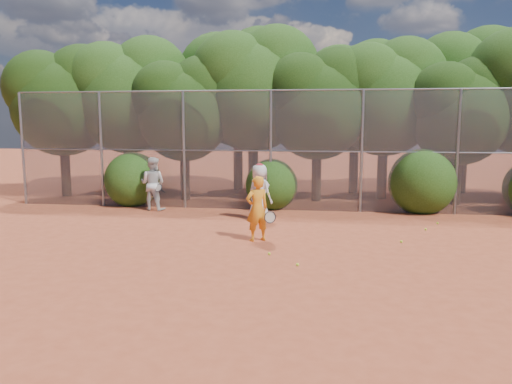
# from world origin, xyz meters

# --- Properties ---
(ground) EXTENTS (80.00, 80.00, 0.00)m
(ground) POSITION_xyz_m (0.00, 0.00, 0.00)
(ground) COLOR #A54125
(ground) RESTS_ON ground
(fence_back) EXTENTS (20.05, 0.09, 4.03)m
(fence_back) POSITION_xyz_m (-0.12, 6.00, 2.05)
(fence_back) COLOR gray
(fence_back) RESTS_ON ground
(tree_0) EXTENTS (4.38, 3.81, 6.00)m
(tree_0) POSITION_xyz_m (-9.44, 8.04, 3.93)
(tree_0) COLOR black
(tree_0) RESTS_ON ground
(tree_1) EXTENTS (4.64, 4.03, 6.35)m
(tree_1) POSITION_xyz_m (-6.94, 8.54, 4.16)
(tree_1) COLOR black
(tree_1) RESTS_ON ground
(tree_2) EXTENTS (3.99, 3.47, 5.47)m
(tree_2) POSITION_xyz_m (-4.45, 7.83, 3.58)
(tree_2) COLOR black
(tree_2) RESTS_ON ground
(tree_3) EXTENTS (4.89, 4.26, 6.70)m
(tree_3) POSITION_xyz_m (-1.94, 8.84, 4.40)
(tree_3) COLOR black
(tree_3) RESTS_ON ground
(tree_4) EXTENTS (4.19, 3.64, 5.73)m
(tree_4) POSITION_xyz_m (0.55, 8.24, 3.76)
(tree_4) COLOR black
(tree_4) RESTS_ON ground
(tree_5) EXTENTS (4.51, 3.92, 6.17)m
(tree_5) POSITION_xyz_m (3.06, 9.04, 4.05)
(tree_5) COLOR black
(tree_5) RESTS_ON ground
(tree_6) EXTENTS (3.86, 3.36, 5.29)m
(tree_6) POSITION_xyz_m (5.55, 8.03, 3.47)
(tree_6) COLOR black
(tree_6) RESTS_ON ground
(tree_9) EXTENTS (4.83, 4.20, 6.62)m
(tree_9) POSITION_xyz_m (-7.94, 10.84, 4.34)
(tree_9) COLOR black
(tree_9) RESTS_ON ground
(tree_10) EXTENTS (5.15, 4.48, 7.06)m
(tree_10) POSITION_xyz_m (-2.93, 11.05, 4.63)
(tree_10) COLOR black
(tree_10) RESTS_ON ground
(tree_11) EXTENTS (4.64, 4.03, 6.35)m
(tree_11) POSITION_xyz_m (2.06, 10.64, 4.16)
(tree_11) COLOR black
(tree_11) RESTS_ON ground
(tree_12) EXTENTS (5.02, 4.37, 6.88)m
(tree_12) POSITION_xyz_m (6.56, 11.24, 4.51)
(tree_12) COLOR black
(tree_12) RESTS_ON ground
(bush_0) EXTENTS (2.00, 2.00, 2.00)m
(bush_0) POSITION_xyz_m (-6.00, 6.30, 1.00)
(bush_0) COLOR #1E3F0F
(bush_0) RESTS_ON ground
(bush_1) EXTENTS (1.80, 1.80, 1.80)m
(bush_1) POSITION_xyz_m (-1.00, 6.30, 0.90)
(bush_1) COLOR #1E3F0F
(bush_1) RESTS_ON ground
(bush_2) EXTENTS (2.20, 2.20, 2.20)m
(bush_2) POSITION_xyz_m (4.00, 6.30, 1.10)
(bush_2) COLOR #1E3F0F
(bush_2) RESTS_ON ground
(player_yellow) EXTENTS (0.86, 0.65, 1.64)m
(player_yellow) POSITION_xyz_m (-0.83, 1.51, 0.82)
(player_yellow) COLOR orange
(player_yellow) RESTS_ON ground
(player_teen) EXTENTS (1.00, 0.91, 1.74)m
(player_teen) POSITION_xyz_m (-1.13, 4.16, 0.86)
(player_teen) COLOR silver
(player_teen) RESTS_ON ground
(player_white) EXTENTS (0.97, 0.85, 1.80)m
(player_white) POSITION_xyz_m (-4.93, 5.40, 0.90)
(player_white) COLOR silver
(player_white) RESTS_ON ground
(ball_0) EXTENTS (0.07, 0.07, 0.07)m
(ball_0) POSITION_xyz_m (2.74, 1.79, 0.03)
(ball_0) COLOR #C6E92A
(ball_0) RESTS_ON ground
(ball_1) EXTENTS (0.07, 0.07, 0.07)m
(ball_1) POSITION_xyz_m (3.61, 3.33, 0.03)
(ball_1) COLOR #C6E92A
(ball_1) RESTS_ON ground
(ball_2) EXTENTS (0.07, 0.07, 0.07)m
(ball_2) POSITION_xyz_m (0.31, -0.58, 0.03)
(ball_2) COLOR #C6E92A
(ball_2) RESTS_ON ground
(ball_4) EXTENTS (0.07, 0.07, 0.07)m
(ball_4) POSITION_xyz_m (-0.37, 0.19, 0.03)
(ball_4) COLOR #C6E92A
(ball_4) RESTS_ON ground
(ball_5) EXTENTS (0.07, 0.07, 0.07)m
(ball_5) POSITION_xyz_m (4.12, 4.27, 0.03)
(ball_5) COLOR #C6E92A
(ball_5) RESTS_ON ground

